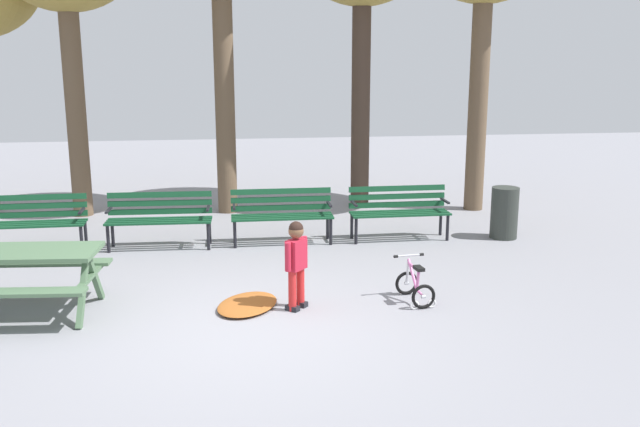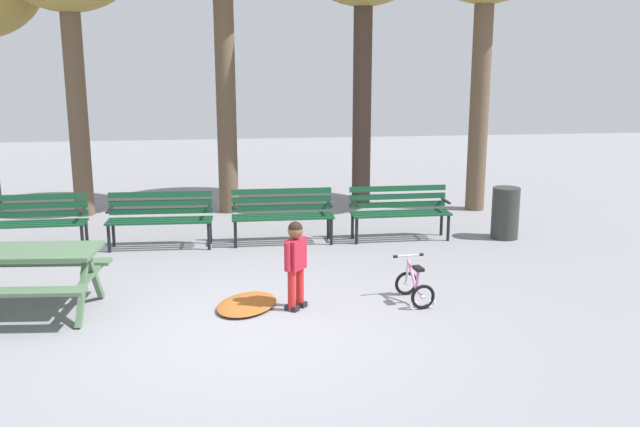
{
  "view_description": "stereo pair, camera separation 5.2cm",
  "coord_description": "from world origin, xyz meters",
  "px_view_note": "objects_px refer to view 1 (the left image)",
  "views": [
    {
      "loc": [
        -0.21,
        -7.18,
        2.92
      ],
      "look_at": [
        1.06,
        1.84,
        0.85
      ],
      "focal_mm": 39.13,
      "sensor_mm": 36.0,
      "label": 1
    },
    {
      "loc": [
        -0.16,
        -7.19,
        2.92
      ],
      "look_at": [
        1.06,
        1.84,
        0.85
      ],
      "focal_mm": 39.13,
      "sensor_mm": 36.0,
      "label": 2
    }
  ],
  "objects_px": {
    "park_bench_right": "(282,211)",
    "park_bench_far_right": "(399,208)",
    "picnic_table": "(18,265)",
    "trash_bin": "(504,213)",
    "child_standing": "(296,258)",
    "park_bench_left": "(160,215)",
    "kids_bicycle": "(415,286)",
    "park_bench_far_left": "(32,218)"
  },
  "relations": [
    {
      "from": "park_bench_far_right",
      "to": "kids_bicycle",
      "type": "xyz_separation_m",
      "value": [
        -0.54,
        -2.96,
        -0.31
      ]
    },
    {
      "from": "picnic_table",
      "to": "park_bench_far_right",
      "type": "height_order",
      "value": "park_bench_far_right"
    },
    {
      "from": "park_bench_far_left",
      "to": "park_bench_left",
      "type": "bearing_deg",
      "value": -1.45
    },
    {
      "from": "child_standing",
      "to": "park_bench_left",
      "type": "bearing_deg",
      "value": 121.06
    },
    {
      "from": "park_bench_right",
      "to": "trash_bin",
      "type": "relative_size",
      "value": 1.91
    },
    {
      "from": "picnic_table",
      "to": "trash_bin",
      "type": "relative_size",
      "value": 2.28
    },
    {
      "from": "picnic_table",
      "to": "child_standing",
      "type": "height_order",
      "value": "child_standing"
    },
    {
      "from": "picnic_table",
      "to": "park_bench_far_left",
      "type": "bearing_deg",
      "value": 101.18
    },
    {
      "from": "park_bench_far_right",
      "to": "trash_bin",
      "type": "height_order",
      "value": "park_bench_far_right"
    },
    {
      "from": "park_bench_left",
      "to": "park_bench_right",
      "type": "xyz_separation_m",
      "value": [
        1.9,
        0.02,
        0.0
      ]
    },
    {
      "from": "picnic_table",
      "to": "park_bench_left",
      "type": "xyz_separation_m",
      "value": [
        1.35,
        2.74,
        -0.08
      ]
    },
    {
      "from": "park_bench_left",
      "to": "trash_bin",
      "type": "relative_size",
      "value": 1.93
    },
    {
      "from": "child_standing",
      "to": "trash_bin",
      "type": "distance_m",
      "value": 4.65
    },
    {
      "from": "park_bench_left",
      "to": "park_bench_right",
      "type": "relative_size",
      "value": 1.01
    },
    {
      "from": "park_bench_left",
      "to": "child_standing",
      "type": "relative_size",
      "value": 1.53
    },
    {
      "from": "park_bench_far_right",
      "to": "trash_bin",
      "type": "xyz_separation_m",
      "value": [
        1.72,
        -0.2,
        -0.09
      ]
    },
    {
      "from": "child_standing",
      "to": "kids_bicycle",
      "type": "bearing_deg",
      "value": 1.31
    },
    {
      "from": "park_bench_right",
      "to": "park_bench_far_right",
      "type": "relative_size",
      "value": 1.0
    },
    {
      "from": "park_bench_right",
      "to": "child_standing",
      "type": "distance_m",
      "value": 3.02
    },
    {
      "from": "child_standing",
      "to": "kids_bicycle",
      "type": "height_order",
      "value": "child_standing"
    },
    {
      "from": "park_bench_far_right",
      "to": "child_standing",
      "type": "xyz_separation_m",
      "value": [
        -1.99,
        -3.0,
        0.11
      ]
    },
    {
      "from": "park_bench_left",
      "to": "kids_bicycle",
      "type": "xyz_separation_m",
      "value": [
        3.25,
        -2.97,
        -0.31
      ]
    },
    {
      "from": "park_bench_far_left",
      "to": "kids_bicycle",
      "type": "distance_m",
      "value": 5.98
    },
    {
      "from": "trash_bin",
      "to": "park_bench_left",
      "type": "bearing_deg",
      "value": 177.86
    },
    {
      "from": "park_bench_right",
      "to": "kids_bicycle",
      "type": "relative_size",
      "value": 2.7
    },
    {
      "from": "park_bench_far_right",
      "to": "park_bench_far_left",
      "type": "bearing_deg",
      "value": 179.48
    },
    {
      "from": "park_bench_left",
      "to": "child_standing",
      "type": "height_order",
      "value": "child_standing"
    },
    {
      "from": "picnic_table",
      "to": "park_bench_right",
      "type": "bearing_deg",
      "value": 40.34
    },
    {
      "from": "park_bench_far_right",
      "to": "trash_bin",
      "type": "relative_size",
      "value": 1.91
    },
    {
      "from": "park_bench_far_right",
      "to": "trash_bin",
      "type": "bearing_deg",
      "value": -6.71
    },
    {
      "from": "park_bench_far_left",
      "to": "park_bench_far_right",
      "type": "height_order",
      "value": "same"
    },
    {
      "from": "child_standing",
      "to": "picnic_table",
      "type": "bearing_deg",
      "value": 175.36
    },
    {
      "from": "picnic_table",
      "to": "park_bench_far_right",
      "type": "relative_size",
      "value": 1.19
    },
    {
      "from": "park_bench_left",
      "to": "park_bench_far_right",
      "type": "height_order",
      "value": "same"
    },
    {
      "from": "park_bench_left",
      "to": "kids_bicycle",
      "type": "relative_size",
      "value": 2.72
    },
    {
      "from": "child_standing",
      "to": "trash_bin",
      "type": "height_order",
      "value": "child_standing"
    },
    {
      "from": "park_bench_far_left",
      "to": "child_standing",
      "type": "xyz_separation_m",
      "value": [
        3.71,
        -3.05,
        0.11
      ]
    },
    {
      "from": "kids_bicycle",
      "to": "trash_bin",
      "type": "xyz_separation_m",
      "value": [
        2.26,
        2.76,
        0.22
      ]
    },
    {
      "from": "park_bench_right",
      "to": "trash_bin",
      "type": "xyz_separation_m",
      "value": [
        3.62,
        -0.22,
        -0.09
      ]
    },
    {
      "from": "park_bench_right",
      "to": "park_bench_left",
      "type": "bearing_deg",
      "value": -179.51
    },
    {
      "from": "park_bench_left",
      "to": "child_standing",
      "type": "bearing_deg",
      "value": -58.94
    },
    {
      "from": "park_bench_far_left",
      "to": "kids_bicycle",
      "type": "xyz_separation_m",
      "value": [
        5.16,
        -3.02,
        -0.31
      ]
    }
  ]
}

